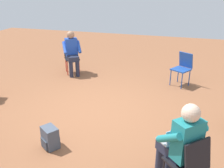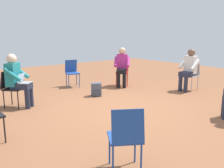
# 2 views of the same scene
# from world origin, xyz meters

# --- Properties ---
(ground_plane) EXTENTS (16.51, 16.51, 0.00)m
(ground_plane) POSITION_xyz_m (0.00, 0.00, 0.00)
(ground_plane) COLOR brown
(chair_southeast) EXTENTS (0.57, 0.58, 0.85)m
(chair_southeast) POSITION_xyz_m (1.51, -2.12, 0.50)
(chair_southeast) COLOR black
(chair_southeast) RESTS_ON ground
(chair_northwest) EXTENTS (0.58, 0.58, 0.85)m
(chair_northwest) POSITION_xyz_m (-1.84, 1.73, 0.50)
(chair_northwest) COLOR black
(chair_northwest) RESTS_ON ground
(chair_southwest) EXTENTS (0.56, 0.58, 0.85)m
(chair_southwest) POSITION_xyz_m (-1.65, -2.02, 0.50)
(chair_southwest) COLOR #1E4799
(chair_southwest) RESTS_ON ground
(person_with_laptop) EXTENTS (0.64, 0.64, 1.24)m
(person_with_laptop) POSITION_xyz_m (-1.72, 1.61, 0.69)
(person_with_laptop) COLOR #23283D
(person_with_laptop) RESTS_ON ground
(person_in_blue) EXTENTS (0.63, 0.63, 1.24)m
(person_in_blue) POSITION_xyz_m (1.42, -1.98, 0.69)
(person_in_blue) COLOR #23283D
(person_in_blue) RESTS_ON ground
(backpack_near_laptop_user) EXTENTS (0.34, 0.32, 0.36)m
(backpack_near_laptop_user) POSITION_xyz_m (0.29, 1.34, 0.16)
(backpack_near_laptop_user) COLOR #475160
(backpack_near_laptop_user) RESTS_ON ground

